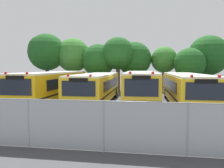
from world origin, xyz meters
TOP-DOWN VIEW (x-y plane):
  - ground_plane at (0.00, 0.00)m, footprint 160.00×160.00m
  - school_bus_0 at (-5.44, -0.05)m, footprint 2.65×11.35m
  - school_bus_1 at (-1.79, 0.17)m, footprint 2.73×10.50m
  - school_bus_2 at (1.89, -0.06)m, footprint 2.69×10.31m
  - school_bus_3 at (5.39, -0.07)m, footprint 2.65×11.23m
  - tree_0 at (-10.35, 8.81)m, footprint 4.68×4.68m
  - tree_1 at (-7.15, 9.88)m, footprint 4.39×4.39m
  - tree_2 at (-3.71, 9.45)m, footprint 4.15×4.15m
  - tree_3 at (-1.14, 9.02)m, footprint 3.96×3.96m
  - tree_4 at (0.82, 10.60)m, footprint 4.38×4.38m
  - tree_5 at (4.63, 10.85)m, footprint 3.30×3.30m
  - tree_6 at (7.34, 8.80)m, footprint 3.60×3.60m
  - tree_7 at (9.71, 10.82)m, footprint 4.89×4.89m
  - chainlink_fence at (0.84, -10.28)m, footprint 16.93×0.07m

SIDE VIEW (x-z plane):
  - ground_plane at x=0.00m, z-range 0.00..0.00m
  - chainlink_fence at x=0.84m, z-range 0.04..1.86m
  - school_bus_1 at x=-1.79m, z-range 0.07..2.62m
  - school_bus_3 at x=5.39m, z-range 0.07..2.65m
  - school_bus_0 at x=-5.44m, z-range 0.07..2.78m
  - school_bus_2 at x=1.89m, z-range 0.07..2.80m
  - tree_6 at x=7.34m, z-range 0.86..6.06m
  - tree_2 at x=-3.71m, z-range 0.93..6.82m
  - tree_5 at x=4.63m, z-range 1.19..6.77m
  - tree_4 at x=0.82m, z-range 0.88..7.10m
  - tree_7 at x=9.71m, z-range 0.96..7.82m
  - tree_1 at x=-7.15m, z-range 1.23..7.95m
  - tree_3 at x=-1.14m, z-range 1.33..7.97m
  - tree_0 at x=-10.35m, z-range 1.38..8.62m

